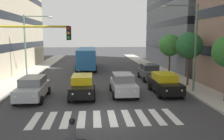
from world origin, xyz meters
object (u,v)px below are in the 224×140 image
street_lamp_right (30,40)px  street_tree_1 (189,46)px  traffic_light_gantry (6,55)px  car_0 (165,83)px  street_tree_2 (170,45)px  bus_behind_traffic (87,56)px  street_lamp_left (190,39)px  car_3 (33,88)px  car_row2_0 (150,72)px  motorcycle_with_rider (71,140)px  car_1 (123,84)px  car_2 (82,86)px

street_lamp_right → street_tree_1: bearing=162.9°
traffic_light_gantry → street_tree_1: bearing=-150.8°
car_0 → street_tree_2: street_tree_2 is taller
bus_behind_traffic → traffic_light_gantry: bearing=79.4°
street_lamp_left → street_lamp_right: bearing=-25.6°
street_lamp_right → car_3: bearing=105.0°
car_3 → traffic_light_gantry: traffic_light_gantry is taller
street_tree_1 → car_0: bearing=38.4°
car_3 → street_lamp_right: (2.15, -8.03, 3.53)m
car_3 → car_row2_0: (-10.83, -7.01, 0.00)m
street_tree_2 → motorcycle_with_rider: bearing=60.3°
car_1 → bus_behind_traffic: 15.86m
car_0 → street_tree_2: 9.60m
motorcycle_with_rider → street_lamp_left: street_lamp_left is taller
car_3 → car_1: bearing=-173.3°
street_lamp_right → street_tree_2: (-16.03, -1.33, -0.70)m
car_3 → traffic_light_gantry: size_ratio=0.81×
car_0 → street_tree_1: 4.88m
traffic_light_gantry → street_lamp_left: 13.90m
car_0 → car_1: size_ratio=1.00×
motorcycle_with_rider → street_lamp_left: 13.69m
car_2 → motorcycle_with_rider: car_2 is taller
car_2 → street_tree_2: (-10.16, -8.93, 2.83)m
street_lamp_left → street_tree_2: street_lamp_left is taller
traffic_light_gantry → street_tree_2: size_ratio=1.12×
car_2 → street_lamp_right: street_lamp_right is taller
street_lamp_right → motorcycle_with_rider: bearing=109.2°
bus_behind_traffic → car_2: bearing=90.0°
street_tree_2 → car_0: bearing=68.8°
car_1 → car_2: 3.35m
car_1 → car_3: 7.09m
street_lamp_right → bus_behind_traffic: bearing=-125.3°
bus_behind_traffic → motorcycle_with_rider: bearing=89.8°
car_row2_0 → motorcycle_with_rider: bearing=65.2°
bus_behind_traffic → car_row2_0: bearing=127.4°
street_tree_1 → car_1: bearing=19.9°
car_0 → street_lamp_right: (12.71, -7.22, 3.53)m
car_row2_0 → street_tree_1: street_tree_1 is taller
bus_behind_traffic → street_lamp_right: bearing=54.7°
car_0 → motorcycle_with_rider: (6.92, 9.40, -0.24)m
traffic_light_gantry → street_tree_1: size_ratio=1.10×
car_row2_0 → motorcycle_with_rider: (7.20, 15.61, -0.24)m
bus_behind_traffic → street_tree_1: street_tree_1 is taller
traffic_light_gantry → car_1: bearing=-143.7°
car_row2_0 → street_tree_2: (-3.04, -2.35, 2.83)m
traffic_light_gantry → street_lamp_right: 12.67m
traffic_light_gantry → street_tree_1: 15.71m
bus_behind_traffic → traffic_light_gantry: (3.88, 20.78, 1.90)m
street_tree_2 → street_lamp_left: bearing=81.4°
motorcycle_with_rider → street_lamp_right: size_ratio=0.25×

